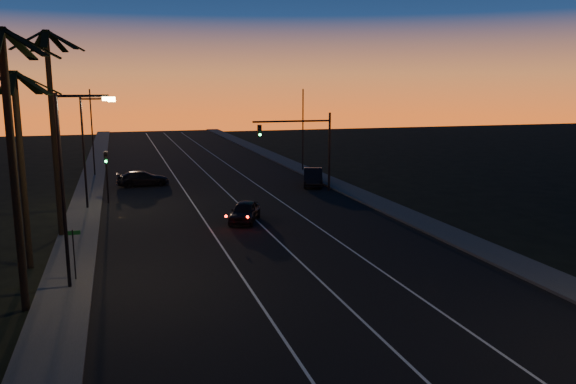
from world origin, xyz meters
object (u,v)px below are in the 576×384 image
object	(u,v)px
right_car	(313,177)
cross_car	(143,178)
signal_mast	(304,138)
lead_car	(245,212)

from	to	relation	value
right_car	cross_car	world-z (taller)	right_car
signal_mast	right_car	distance (m)	5.24
signal_mast	cross_car	size ratio (longest dim) A/B	1.42
lead_car	signal_mast	bearing A→B (deg)	51.39
lead_car	right_car	distance (m)	15.42
signal_mast	right_car	xyz separation A→B (m)	(1.86, 2.89, -3.96)
right_car	cross_car	bearing A→B (deg)	163.69
signal_mast	lead_car	xyz separation A→B (m)	(-7.48, -9.37, -4.06)
right_car	signal_mast	bearing A→B (deg)	-122.83
right_car	cross_car	distance (m)	16.10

